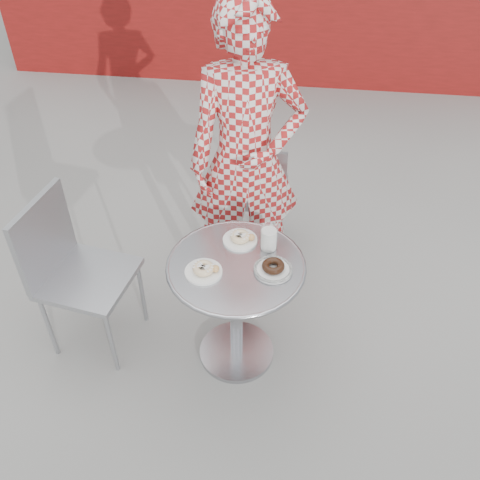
# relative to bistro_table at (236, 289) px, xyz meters

# --- Properties ---
(ground) EXTENTS (60.00, 60.00, 0.00)m
(ground) POSITION_rel_bistro_table_xyz_m (0.00, 0.01, -0.53)
(ground) COLOR #989590
(ground) RESTS_ON ground
(bistro_table) EXTENTS (0.70, 0.70, 0.71)m
(bistro_table) POSITION_rel_bistro_table_xyz_m (0.00, 0.00, 0.00)
(bistro_table) COLOR #B1B2B6
(bistro_table) RESTS_ON ground
(chair_far) EXTENTS (0.41, 0.42, 0.87)m
(chair_far) POSITION_rel_bistro_table_xyz_m (-0.01, 0.97, -0.26)
(chair_far) COLOR #9C9EA3
(chair_far) RESTS_ON ground
(chair_left) EXTENTS (0.52, 0.52, 0.94)m
(chair_left) POSITION_rel_bistro_table_xyz_m (-0.82, 0.03, -0.24)
(chair_left) COLOR #9C9EA3
(chair_left) RESTS_ON ground
(seated_person) EXTENTS (0.74, 0.56, 1.80)m
(seated_person) POSITION_rel_bistro_table_xyz_m (-0.03, 0.64, 0.37)
(seated_person) COLOR #A41919
(seated_person) RESTS_ON ground
(plate_far) EXTENTS (0.18, 0.18, 0.05)m
(plate_far) POSITION_rel_bistro_table_xyz_m (0.00, 0.18, 0.19)
(plate_far) COLOR white
(plate_far) RESTS_ON bistro_table
(plate_near) EXTENTS (0.18, 0.18, 0.05)m
(plate_near) POSITION_rel_bistro_table_xyz_m (-0.14, -0.08, 0.19)
(plate_near) COLOR white
(plate_near) RESTS_ON bistro_table
(plate_checker) EXTENTS (0.19, 0.19, 0.05)m
(plate_checker) POSITION_rel_bistro_table_xyz_m (0.18, -0.02, 0.19)
(plate_checker) COLOR white
(plate_checker) RESTS_ON bistro_table
(milk_cup) EXTENTS (0.09, 0.09, 0.14)m
(milk_cup) POSITION_rel_bistro_table_xyz_m (0.15, 0.14, 0.24)
(milk_cup) COLOR white
(milk_cup) RESTS_ON bistro_table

